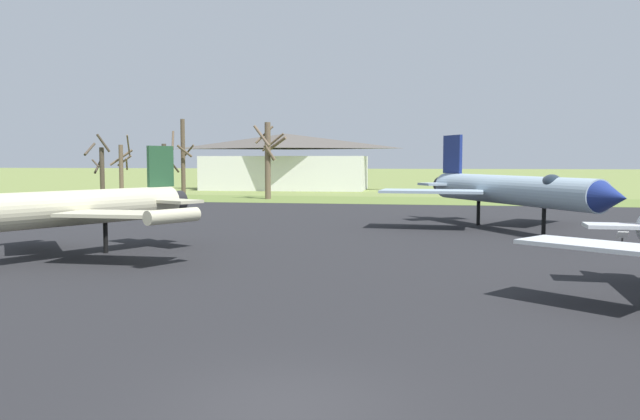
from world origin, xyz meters
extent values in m
plane|color=olive|center=(0.00, 0.00, 0.00)|extent=(600.00, 600.00, 0.00)
cube|color=black|center=(0.00, 18.21, 0.03)|extent=(89.25, 60.71, 0.05)
cube|color=#5C7033|center=(0.00, 54.57, 0.03)|extent=(149.25, 12.00, 0.06)
cylinder|color=#8EA3B2|center=(6.31, 28.07, 2.35)|extent=(8.31, 13.25, 1.64)
cone|color=navy|center=(10.14, 21.12, 2.35)|extent=(2.12, 2.17, 1.51)
cylinder|color=black|center=(2.72, 34.59, 2.35)|extent=(1.44, 1.35, 1.15)
ellipsoid|color=#19232D|center=(8.09, 24.84, 2.80)|extent=(1.08, 2.03, 1.02)
cube|color=#8EA3B2|center=(1.98, 28.18, 2.23)|extent=(5.99, 3.16, 0.15)
cube|color=#8EA3B2|center=(8.53, 31.79, 2.23)|extent=(5.27, 6.46, 0.15)
cube|color=navy|center=(3.23, 33.65, 4.42)|extent=(1.20, 1.96, 2.50)
cube|color=#8EA3B2|center=(2.16, 33.03, 2.48)|extent=(2.33, 2.22, 0.15)
cube|color=#8EA3B2|center=(4.33, 34.23, 2.48)|extent=(2.33, 2.22, 0.15)
cylinder|color=black|center=(7.82, 25.33, 0.77)|extent=(0.22, 0.22, 1.53)
cylinder|color=black|center=(4.80, 30.81, 0.77)|extent=(0.22, 0.22, 1.53)
cylinder|color=black|center=(10.29, 19.96, 0.33)|extent=(0.08, 0.08, 0.65)
cube|color=white|center=(10.29, 19.96, 0.80)|extent=(0.46, 0.30, 0.29)
cube|color=silver|center=(6.64, 8.49, 1.73)|extent=(4.20, 3.76, 0.12)
cube|color=silver|center=(8.13, 12.15, 1.92)|extent=(2.08, 1.27, 0.12)
cylinder|color=#B7B293|center=(-12.86, 13.04, 2.08)|extent=(6.91, 11.89, 1.45)
cylinder|color=black|center=(-9.92, 18.92, 2.08)|extent=(1.26, 1.17, 1.02)
cube|color=#B7B293|center=(-14.89, 15.67, 1.97)|extent=(4.54, 5.00, 0.14)
cube|color=#B7B293|center=(-9.53, 13.00, 1.97)|extent=(4.55, 2.29, 0.14)
cylinder|color=#B7B293|center=(-16.67, 17.20, 1.97)|extent=(1.52, 2.32, 0.54)
cylinder|color=#B7B293|center=(-7.24, 12.49, 1.97)|extent=(1.52, 2.32, 0.54)
cube|color=#234C2D|center=(-10.27, 18.22, 3.75)|extent=(0.79, 1.34, 1.89)
cube|color=#B7B293|center=(-11.54, 18.65, 2.19)|extent=(2.45, 2.13, 0.14)
cube|color=#B7B293|center=(-9.17, 17.47, 2.19)|extent=(2.45, 2.13, 0.14)
cylinder|color=black|center=(-11.62, 15.51, 0.68)|extent=(0.19, 0.19, 1.35)
cylinder|color=#42382D|center=(-36.43, 59.98, 2.76)|extent=(0.54, 0.54, 5.53)
cylinder|color=#42382D|center=(-35.93, 59.51, 6.02)|extent=(1.31, 1.36, 2.15)
cylinder|color=#42382D|center=(-37.83, 59.79, 5.32)|extent=(0.67, 2.96, 1.60)
cylinder|color=#42382D|center=(-36.99, 60.14, 3.38)|extent=(0.64, 1.40, 1.89)
cylinder|color=#42382D|center=(-36.87, 59.34, 3.67)|extent=(1.47, 1.10, 0.98)
cylinder|color=brown|center=(-32.30, 56.69, 2.87)|extent=(0.47, 0.47, 5.74)
cylinder|color=brown|center=(-31.75, 56.93, 3.62)|extent=(0.73, 1.31, 1.40)
cylinder|color=brown|center=(-32.30, 57.49, 3.98)|extent=(1.73, 0.23, 1.27)
cylinder|color=brown|center=(-32.83, 57.77, 4.33)|extent=(2.41, 1.35, 1.89)
cylinder|color=brown|center=(-31.51, 56.95, 5.63)|extent=(0.74, 1.78, 2.38)
cylinder|color=#42382D|center=(-28.42, 59.38, 2.95)|extent=(0.51, 0.51, 5.90)
cylinder|color=#42382D|center=(-28.15, 60.02, 3.49)|extent=(1.54, 0.81, 1.78)
cylinder|color=#42382D|center=(-27.33, 59.11, 3.65)|extent=(0.78, 2.37, 2.08)
cylinder|color=#42382D|center=(-28.68, 58.64, 3.19)|extent=(1.67, 0.80, 1.09)
cylinder|color=#42382D|center=(-29.40, 59.65, 3.85)|extent=(0.81, 2.18, 2.42)
cylinder|color=brown|center=(-26.50, 60.27, 4.36)|extent=(0.49, 0.49, 8.72)
cylinder|color=brown|center=(-27.54, 59.88, 6.29)|extent=(1.08, 2.31, 2.25)
cylinder|color=brown|center=(-26.04, 59.60, 5.07)|extent=(1.61, 1.24, 1.47)
cylinder|color=brown|center=(-26.06, 61.00, 5.15)|extent=(1.66, 1.13, 1.39)
cylinder|color=brown|center=(-14.93, 54.46, 3.95)|extent=(0.60, 0.60, 7.89)
cylinder|color=brown|center=(-14.62, 54.03, 4.79)|extent=(1.26, 1.03, 1.66)
cylinder|color=brown|center=(-14.40, 55.65, 5.63)|extent=(2.64, 1.41, 1.73)
cylinder|color=brown|center=(-14.68, 55.64, 5.89)|extent=(2.54, 0.76, 1.92)
cylinder|color=brown|center=(-15.31, 53.60, 6.47)|extent=(2.01, 1.09, 2.21)
cylinder|color=brown|center=(-15.48, 55.20, 6.67)|extent=(1.75, 1.39, 1.89)
cube|color=silver|center=(-18.50, 77.26, 2.29)|extent=(22.29, 11.50, 4.58)
pyramid|color=#4C4742|center=(-18.50, 77.26, 6.65)|extent=(23.40, 12.07, 2.07)
camera|label=1|loc=(2.47, -9.98, 4.03)|focal=36.44mm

